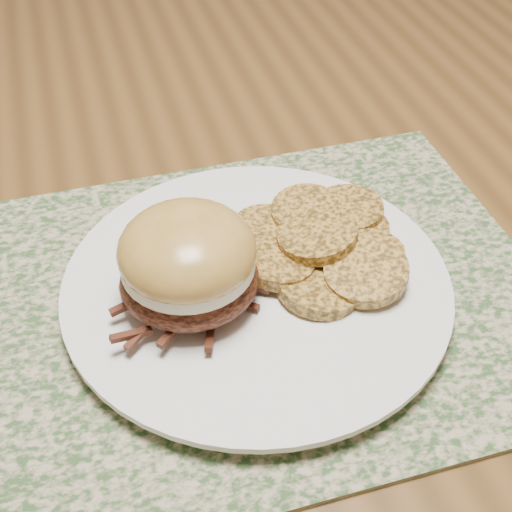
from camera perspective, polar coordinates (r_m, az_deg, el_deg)
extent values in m
cube|color=brown|center=(0.70, 0.52, 8.33)|extent=(1.50, 0.90, 0.04)
cube|color=#314E28|center=(0.52, -1.54, -3.60)|extent=(0.45, 0.33, 0.00)
cylinder|color=white|center=(0.51, 0.05, -2.52)|extent=(0.26, 0.26, 0.02)
ellipsoid|color=black|center=(0.48, -5.35, -1.90)|extent=(0.10, 0.10, 0.04)
cylinder|color=beige|center=(0.47, -5.48, -0.38)|extent=(0.10, 0.10, 0.01)
ellipsoid|color=#AF8039|center=(0.46, -5.56, 0.49)|extent=(0.10, 0.10, 0.05)
cylinder|color=#B08133|center=(0.54, 0.96, 1.91)|extent=(0.07, 0.07, 0.01)
cylinder|color=#B08133|center=(0.55, 4.08, 3.56)|extent=(0.07, 0.07, 0.02)
cylinder|color=#B08133|center=(0.54, 7.45, 2.11)|extent=(0.09, 0.09, 0.02)
cylinder|color=#B08133|center=(0.50, 1.69, -0.59)|extent=(0.06, 0.06, 0.02)
cylinder|color=#B08133|center=(0.52, 4.95, 1.69)|extent=(0.08, 0.08, 0.02)
cylinder|color=#B08133|center=(0.52, 9.12, 0.19)|extent=(0.07, 0.07, 0.01)
cylinder|color=#B08133|center=(0.50, 5.06, -2.43)|extent=(0.07, 0.07, 0.02)
cylinder|color=#B08133|center=(0.50, 8.79, -1.23)|extent=(0.08, 0.08, 0.02)
cylinder|color=#B08133|center=(0.55, 7.33, 3.64)|extent=(0.07, 0.07, 0.01)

